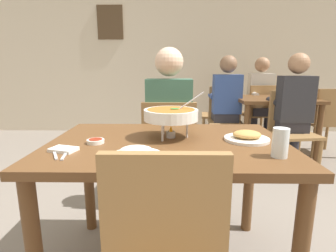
% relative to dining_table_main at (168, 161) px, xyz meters
% --- Properties ---
extents(cafe_rear_partition, '(10.00, 0.10, 3.00)m').
position_rel_dining_table_main_xyz_m(cafe_rear_partition, '(0.00, 3.51, 0.84)').
color(cafe_rear_partition, beige).
rests_on(cafe_rear_partition, ground_plane).
extents(picture_frame_hung, '(0.44, 0.03, 0.56)m').
position_rel_dining_table_main_xyz_m(picture_frame_hung, '(-1.04, 3.45, 1.26)').
color(picture_frame_hung, '#4C3823').
extents(dining_table_main, '(1.26, 0.88, 0.77)m').
position_rel_dining_table_main_xyz_m(dining_table_main, '(0.00, 0.00, 0.00)').
color(dining_table_main, brown).
rests_on(dining_table_main, ground_plane).
extents(chair_diner_main, '(0.44, 0.44, 0.90)m').
position_rel_dining_table_main_xyz_m(chair_diner_main, '(-0.00, 0.73, -0.15)').
color(chair_diner_main, olive).
rests_on(chair_diner_main, ground_plane).
extents(diner_main, '(0.40, 0.45, 1.31)m').
position_rel_dining_table_main_xyz_m(diner_main, '(0.00, 0.76, 0.09)').
color(diner_main, '#2D2D38').
rests_on(diner_main, ground_plane).
extents(curry_bowl, '(0.33, 0.30, 0.26)m').
position_rel_dining_table_main_xyz_m(curry_bowl, '(0.02, 0.08, 0.24)').
color(curry_bowl, silver).
rests_on(curry_bowl, dining_table_main).
extents(rice_plate, '(0.24, 0.24, 0.06)m').
position_rel_dining_table_main_xyz_m(rice_plate, '(-0.13, -0.28, 0.13)').
color(rice_plate, white).
rests_on(rice_plate, dining_table_main).
extents(appetizer_plate, '(0.24, 0.24, 0.06)m').
position_rel_dining_table_main_xyz_m(appetizer_plate, '(0.43, 0.02, 0.13)').
color(appetizer_plate, white).
rests_on(appetizer_plate, dining_table_main).
extents(sauce_dish, '(0.09, 0.09, 0.02)m').
position_rel_dining_table_main_xyz_m(sauce_dish, '(-0.37, -0.04, 0.13)').
color(sauce_dish, white).
rests_on(sauce_dish, dining_table_main).
extents(napkin_folded, '(0.14, 0.11, 0.02)m').
position_rel_dining_table_main_xyz_m(napkin_folded, '(-0.49, -0.18, 0.12)').
color(napkin_folded, white).
rests_on(napkin_folded, dining_table_main).
extents(fork_utensil, '(0.09, 0.16, 0.01)m').
position_rel_dining_table_main_xyz_m(fork_utensil, '(-0.51, -0.23, 0.12)').
color(fork_utensil, silver).
rests_on(fork_utensil, dining_table_main).
extents(spoon_utensil, '(0.04, 0.17, 0.01)m').
position_rel_dining_table_main_xyz_m(spoon_utensil, '(-0.46, -0.23, 0.12)').
color(spoon_utensil, silver).
rests_on(spoon_utensil, dining_table_main).
extents(drink_glass, '(0.07, 0.07, 0.13)m').
position_rel_dining_table_main_xyz_m(drink_glass, '(0.50, -0.25, 0.17)').
color(drink_glass, silver).
rests_on(drink_glass, dining_table_main).
extents(dining_table_far, '(1.00, 0.80, 0.77)m').
position_rel_dining_table_main_xyz_m(dining_table_far, '(1.37, 2.12, -0.02)').
color(dining_table_far, brown).
rests_on(dining_table_far, ground_plane).
extents(chair_bg_left, '(0.47, 0.47, 0.90)m').
position_rel_dining_table_main_xyz_m(chair_bg_left, '(0.75, 2.24, -0.15)').
color(chair_bg_left, olive).
rests_on(chair_bg_left, ground_plane).
extents(chair_bg_middle, '(0.49, 0.49, 0.90)m').
position_rel_dining_table_main_xyz_m(chair_bg_middle, '(1.36, 1.58, -0.15)').
color(chair_bg_middle, olive).
rests_on(chair_bg_middle, ground_plane).
extents(chair_bg_right, '(0.50, 0.50, 0.90)m').
position_rel_dining_table_main_xyz_m(chair_bg_right, '(1.36, 2.67, -0.15)').
color(chair_bg_right, olive).
rests_on(chair_bg_right, ground_plane).
extents(chair_bg_corner, '(0.49, 0.49, 0.90)m').
position_rel_dining_table_main_xyz_m(chair_bg_corner, '(0.80, 2.66, -0.15)').
color(chair_bg_corner, olive).
rests_on(chair_bg_corner, ground_plane).
extents(chair_bg_window, '(0.44, 0.44, 0.90)m').
position_rel_dining_table_main_xyz_m(chair_bg_window, '(2.05, 2.06, -0.15)').
color(chair_bg_window, olive).
rests_on(chair_bg_window, ground_plane).
extents(patron_bg_left, '(0.40, 0.45, 1.31)m').
position_rel_dining_table_main_xyz_m(patron_bg_left, '(0.74, 2.14, 0.09)').
color(patron_bg_left, '#2D2D38').
rests_on(patron_bg_left, ground_plane).
extents(patron_bg_middle, '(0.40, 0.45, 1.31)m').
position_rel_dining_table_main_xyz_m(patron_bg_middle, '(1.37, 1.58, 0.09)').
color(patron_bg_middle, '#2D2D38').
rests_on(patron_bg_middle, ground_plane).
extents(patron_bg_right, '(0.40, 0.45, 1.31)m').
position_rel_dining_table_main_xyz_m(patron_bg_right, '(1.38, 2.70, 0.09)').
color(patron_bg_right, '#2D2D38').
rests_on(patron_bg_right, ground_plane).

